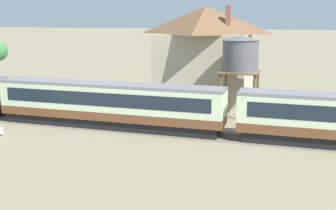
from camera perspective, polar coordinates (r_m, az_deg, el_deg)
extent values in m
plane|color=#7A7056|center=(37.94, 5.92, -3.82)|extent=(600.00, 600.00, 0.00)
cylinder|color=black|center=(35.70, 15.18, -4.45)|extent=(0.90, 0.18, 0.90)
cylinder|color=black|center=(37.08, 15.28, -3.85)|extent=(0.90, 0.18, 0.90)
cube|color=brown|center=(39.88, -8.00, -1.17)|extent=(21.84, 2.88, 0.80)
cube|color=beige|center=(39.57, -8.06, 0.96)|extent=(21.84, 2.88, 2.21)
cube|color=#192330|center=(39.55, -8.06, 1.11)|extent=(20.09, 2.92, 1.24)
cube|color=slate|center=(39.35, -8.11, 2.75)|extent=(21.84, 2.71, 0.30)
cube|color=black|center=(40.08, -7.96, -2.33)|extent=(20.96, 2.48, 0.88)
cylinder|color=black|center=(36.96, 1.73, -3.47)|extent=(0.90, 0.18, 0.90)
cylinder|color=black|center=(38.30, 2.31, -2.92)|extent=(0.90, 0.18, 0.90)
cylinder|color=black|center=(43.03, -17.08, -1.78)|extent=(0.90, 0.18, 0.90)
cylinder|color=black|center=(44.18, -16.04, -1.36)|extent=(0.90, 0.18, 0.90)
cube|color=#665B51|center=(39.30, -4.95, -3.24)|extent=(134.56, 3.60, 0.01)
cube|color=#4C4238|center=(38.66, -5.36, -3.48)|extent=(134.56, 0.12, 0.04)
cube|color=#4C4238|center=(39.94, -4.56, -2.96)|extent=(134.56, 0.12, 0.04)
cube|color=#BCB293|center=(50.93, 5.01, 4.98)|extent=(10.52, 8.95, 8.25)
pyramid|color=brown|center=(50.55, 5.13, 11.41)|extent=(11.36, 9.67, 3.16)
cube|color=brown|center=(48.23, 8.15, 11.50)|extent=(0.56, 0.56, 2.85)
cylinder|color=brown|center=(45.07, 12.03, 1.56)|extent=(0.28, 0.28, 4.69)
cylinder|color=brown|center=(45.50, 7.80, 1.81)|extent=(0.28, 0.28, 4.69)
cylinder|color=brown|center=(41.77, 11.57, 0.77)|extent=(0.28, 0.28, 4.69)
cylinder|color=brown|center=(42.23, 7.02, 1.04)|extent=(0.28, 0.28, 4.69)
cube|color=brown|center=(43.23, 9.72, 4.47)|extent=(3.88, 3.88, 0.16)
cylinder|color=#56565B|center=(43.06, 9.79, 6.61)|extent=(3.58, 3.58, 3.09)
cone|color=#56565B|center=(42.93, 9.88, 9.00)|extent=(3.76, 3.76, 0.50)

